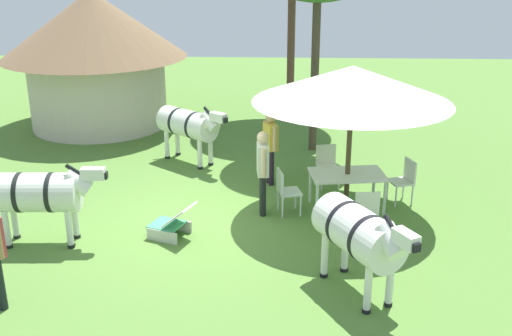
{
  "coord_description": "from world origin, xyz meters",
  "views": [
    {
      "loc": [
        1.41,
        -10.48,
        4.94
      ],
      "look_at": [
        0.95,
        0.25,
        1.0
      ],
      "focal_mm": 42.73,
      "sensor_mm": 36.0,
      "label": 1
    }
  ],
  "objects_px": {
    "patio_dining_table": "(347,177)",
    "striped_lounge_chair": "(172,223)",
    "patio_chair_east_end": "(405,178)",
    "zebra_by_umbrella": "(189,125)",
    "patio_chair_near_lawn": "(327,163)",
    "thatched_hut": "(95,50)",
    "zebra_nearest_camera": "(360,234)",
    "zebra_toward_hut": "(40,193)",
    "guest_beside_umbrella": "(263,165)",
    "patio_chair_near_hut": "(285,189)",
    "patio_chair_west_end": "(365,210)",
    "shade_umbrella": "(352,84)",
    "guest_behind_table": "(270,142)"
  },
  "relations": [
    {
      "from": "thatched_hut",
      "to": "patio_chair_east_end",
      "type": "height_order",
      "value": "thatched_hut"
    },
    {
      "from": "thatched_hut",
      "to": "patio_chair_near_hut",
      "type": "relative_size",
      "value": 5.71
    },
    {
      "from": "striped_lounge_chair",
      "to": "guest_beside_umbrella",
      "type": "bearing_deg",
      "value": -35.59
    },
    {
      "from": "shade_umbrella",
      "to": "zebra_by_umbrella",
      "type": "xyz_separation_m",
      "value": [
        -3.49,
        2.61,
        -1.57
      ]
    },
    {
      "from": "patio_chair_near_hut",
      "to": "guest_behind_table",
      "type": "bearing_deg",
      "value": 177.48
    },
    {
      "from": "patio_chair_near_hut",
      "to": "zebra_by_umbrella",
      "type": "height_order",
      "value": "zebra_by_umbrella"
    },
    {
      "from": "zebra_nearest_camera",
      "to": "guest_beside_umbrella",
      "type": "bearing_deg",
      "value": -90.53
    },
    {
      "from": "guest_beside_umbrella",
      "to": "zebra_by_umbrella",
      "type": "xyz_separation_m",
      "value": [
        -1.84,
        2.95,
        -0.07
      ]
    },
    {
      "from": "patio_chair_near_lawn",
      "to": "shade_umbrella",
      "type": "bearing_deg",
      "value": 90.0
    },
    {
      "from": "patio_chair_east_end",
      "to": "zebra_by_umbrella",
      "type": "height_order",
      "value": "zebra_by_umbrella"
    },
    {
      "from": "shade_umbrella",
      "to": "patio_chair_west_end",
      "type": "distance_m",
      "value": 2.36
    },
    {
      "from": "patio_chair_east_end",
      "to": "zebra_by_umbrella",
      "type": "relative_size",
      "value": 0.49
    },
    {
      "from": "patio_chair_east_end",
      "to": "patio_dining_table",
      "type": "bearing_deg",
      "value": 90.0
    },
    {
      "from": "zebra_nearest_camera",
      "to": "patio_chair_near_lawn",
      "type": "bearing_deg",
      "value": -116.75
    },
    {
      "from": "patio_chair_east_end",
      "to": "striped_lounge_chair",
      "type": "bearing_deg",
      "value": 94.51
    },
    {
      "from": "guest_beside_umbrella",
      "to": "patio_chair_near_lawn",
      "type": "bearing_deg",
      "value": -46.07
    },
    {
      "from": "thatched_hut",
      "to": "zebra_nearest_camera",
      "type": "distance_m",
      "value": 11.02
    },
    {
      "from": "patio_chair_east_end",
      "to": "guest_beside_umbrella",
      "type": "xyz_separation_m",
      "value": [
        -2.85,
        -0.72,
        0.49
      ]
    },
    {
      "from": "patio_chair_west_end",
      "to": "zebra_by_umbrella",
      "type": "xyz_separation_m",
      "value": [
        -3.69,
        3.85,
        0.42
      ]
    },
    {
      "from": "patio_dining_table",
      "to": "patio_chair_east_end",
      "type": "relative_size",
      "value": 1.71
    },
    {
      "from": "zebra_toward_hut",
      "to": "striped_lounge_chair",
      "type": "bearing_deg",
      "value": 95.7
    },
    {
      "from": "zebra_by_umbrella",
      "to": "patio_dining_table",
      "type": "bearing_deg",
      "value": 91.55
    },
    {
      "from": "patio_dining_table",
      "to": "striped_lounge_chair",
      "type": "bearing_deg",
      "value": -156.74
    },
    {
      "from": "thatched_hut",
      "to": "patio_chair_west_end",
      "type": "bearing_deg",
      "value": -45.93
    },
    {
      "from": "striped_lounge_chair",
      "to": "zebra_by_umbrella",
      "type": "bearing_deg",
      "value": 24.68
    },
    {
      "from": "patio_dining_table",
      "to": "zebra_toward_hut",
      "type": "height_order",
      "value": "zebra_toward_hut"
    },
    {
      "from": "patio_chair_west_end",
      "to": "guest_beside_umbrella",
      "type": "distance_m",
      "value": 2.11
    },
    {
      "from": "patio_chair_east_end",
      "to": "patio_chair_near_hut",
      "type": "relative_size",
      "value": 1.0
    },
    {
      "from": "patio_dining_table",
      "to": "patio_chair_near_hut",
      "type": "distance_m",
      "value": 1.26
    },
    {
      "from": "zebra_nearest_camera",
      "to": "zebra_by_umbrella",
      "type": "distance_m",
      "value": 6.65
    },
    {
      "from": "thatched_hut",
      "to": "shade_umbrella",
      "type": "bearing_deg",
      "value": -41.22
    },
    {
      "from": "patio_chair_west_end",
      "to": "guest_behind_table",
      "type": "bearing_deg",
      "value": 115.56
    },
    {
      "from": "striped_lounge_chair",
      "to": "zebra_toward_hut",
      "type": "relative_size",
      "value": 0.44
    },
    {
      "from": "guest_beside_umbrella",
      "to": "zebra_nearest_camera",
      "type": "bearing_deg",
      "value": -156.95
    },
    {
      "from": "patio_chair_near_hut",
      "to": "guest_behind_table",
      "type": "relative_size",
      "value": 0.55
    },
    {
      "from": "guest_behind_table",
      "to": "zebra_toward_hut",
      "type": "distance_m",
      "value": 4.9
    },
    {
      "from": "patio_dining_table",
      "to": "thatched_hut",
      "type": "bearing_deg",
      "value": 138.78
    },
    {
      "from": "patio_chair_near_lawn",
      "to": "zebra_by_umbrella",
      "type": "bearing_deg",
      "value": -37.81
    },
    {
      "from": "patio_dining_table",
      "to": "guest_behind_table",
      "type": "relative_size",
      "value": 0.95
    },
    {
      "from": "patio_dining_table",
      "to": "guest_beside_umbrella",
      "type": "distance_m",
      "value": 1.72
    },
    {
      "from": "patio_chair_near_lawn",
      "to": "guest_behind_table",
      "type": "height_order",
      "value": "guest_behind_table"
    },
    {
      "from": "patio_chair_near_lawn",
      "to": "zebra_nearest_camera",
      "type": "bearing_deg",
      "value": 78.06
    },
    {
      "from": "striped_lounge_chair",
      "to": "zebra_by_umbrella",
      "type": "xyz_separation_m",
      "value": [
        -0.25,
        4.0,
        0.68
      ]
    },
    {
      "from": "shade_umbrella",
      "to": "guest_beside_umbrella",
      "type": "bearing_deg",
      "value": -168.13
    },
    {
      "from": "patio_chair_near_hut",
      "to": "guest_behind_table",
      "type": "xyz_separation_m",
      "value": [
        -0.32,
        1.56,
        0.45
      ]
    },
    {
      "from": "zebra_nearest_camera",
      "to": "zebra_toward_hut",
      "type": "xyz_separation_m",
      "value": [
        -5.29,
        1.41,
        -0.04
      ]
    },
    {
      "from": "patio_chair_west_end",
      "to": "patio_dining_table",
      "type": "bearing_deg",
      "value": 90.0
    },
    {
      "from": "patio_dining_table",
      "to": "guest_beside_umbrella",
      "type": "bearing_deg",
      "value": -168.13
    },
    {
      "from": "patio_chair_east_end",
      "to": "striped_lounge_chair",
      "type": "height_order",
      "value": "patio_chair_east_end"
    },
    {
      "from": "thatched_hut",
      "to": "zebra_nearest_camera",
      "type": "xyz_separation_m",
      "value": [
        6.42,
        -8.88,
        -1.2
      ]
    }
  ]
}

